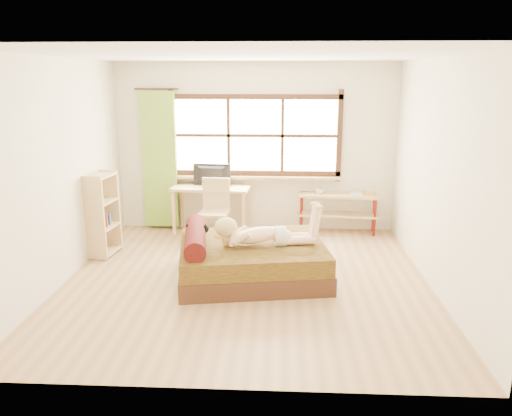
# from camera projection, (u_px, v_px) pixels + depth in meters

# --- Properties ---
(floor) EXTENTS (4.50, 4.50, 0.00)m
(floor) POSITION_uv_depth(u_px,v_px,m) (246.00, 280.00, 6.24)
(floor) COLOR #9E754C
(floor) RESTS_ON ground
(ceiling) EXTENTS (4.50, 4.50, 0.00)m
(ceiling) POSITION_uv_depth(u_px,v_px,m) (245.00, 55.00, 5.55)
(ceiling) COLOR white
(ceiling) RESTS_ON wall_back
(wall_back) EXTENTS (4.50, 0.00, 4.50)m
(wall_back) POSITION_uv_depth(u_px,v_px,m) (255.00, 148.00, 8.07)
(wall_back) COLOR silver
(wall_back) RESTS_ON floor
(wall_front) EXTENTS (4.50, 0.00, 4.50)m
(wall_front) POSITION_uv_depth(u_px,v_px,m) (224.00, 232.00, 3.72)
(wall_front) COLOR silver
(wall_front) RESTS_ON floor
(wall_left) EXTENTS (0.00, 4.50, 4.50)m
(wall_left) POSITION_uv_depth(u_px,v_px,m) (60.00, 172.00, 6.00)
(wall_left) COLOR silver
(wall_left) RESTS_ON floor
(wall_right) EXTENTS (0.00, 4.50, 4.50)m
(wall_right) POSITION_uv_depth(u_px,v_px,m) (439.00, 176.00, 5.78)
(wall_right) COLOR silver
(wall_right) RESTS_ON floor
(window) EXTENTS (2.80, 0.16, 1.46)m
(window) POSITION_uv_depth(u_px,v_px,m) (255.00, 138.00, 8.00)
(window) COLOR #FFEDBF
(window) RESTS_ON wall_back
(curtain) EXTENTS (0.55, 0.10, 2.20)m
(curtain) POSITION_uv_depth(u_px,v_px,m) (160.00, 160.00, 8.08)
(curtain) COLOR olive
(curtain) RESTS_ON wall_back
(bed) EXTENTS (2.01, 1.72, 0.69)m
(bed) POSITION_uv_depth(u_px,v_px,m) (249.00, 259.00, 6.28)
(bed) COLOR black
(bed) RESTS_ON floor
(woman) EXTENTS (1.31, 0.56, 0.54)m
(woman) POSITION_uv_depth(u_px,v_px,m) (264.00, 224.00, 6.11)
(woman) COLOR beige
(woman) RESTS_ON bed
(kitten) EXTENTS (0.28, 0.15, 0.22)m
(kitten) POSITION_uv_depth(u_px,v_px,m) (196.00, 232.00, 6.34)
(kitten) COLOR black
(kitten) RESTS_ON bed
(desk) EXTENTS (1.27, 0.67, 0.77)m
(desk) POSITION_uv_depth(u_px,v_px,m) (211.00, 193.00, 7.99)
(desk) COLOR tan
(desk) RESTS_ON floor
(monitor) EXTENTS (0.61, 0.13, 0.35)m
(monitor) POSITION_uv_depth(u_px,v_px,m) (211.00, 175.00, 7.96)
(monitor) COLOR black
(monitor) RESTS_ON desk
(chair) EXTENTS (0.47, 0.47, 0.96)m
(chair) POSITION_uv_depth(u_px,v_px,m) (215.00, 206.00, 7.66)
(chair) COLOR tan
(chair) RESTS_ON floor
(pipe_shelf) EXTENTS (1.30, 0.44, 0.72)m
(pipe_shelf) POSITION_uv_depth(u_px,v_px,m) (339.00, 204.00, 8.05)
(pipe_shelf) COLOR tan
(pipe_shelf) RESTS_ON floor
(cup) EXTENTS (0.13, 0.13, 0.09)m
(cup) POSITION_uv_depth(u_px,v_px,m) (320.00, 191.00, 8.01)
(cup) COLOR gray
(cup) RESTS_ON pipe_shelf
(book) EXTENTS (0.20, 0.26, 0.02)m
(book) POSITION_uv_depth(u_px,v_px,m) (351.00, 194.00, 8.00)
(book) COLOR gray
(book) RESTS_ON pipe_shelf
(bookshelf) EXTENTS (0.35, 0.54, 1.18)m
(bookshelf) POSITION_uv_depth(u_px,v_px,m) (103.00, 214.00, 7.01)
(bookshelf) COLOR tan
(bookshelf) RESTS_ON floor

